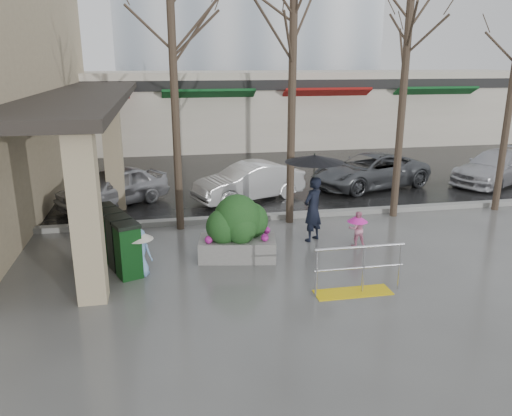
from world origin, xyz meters
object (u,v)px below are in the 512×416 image
object	(u,v)px
woman	(314,185)
planter	(238,228)
car_d	(496,167)
car_a	(113,187)
child_blue	(140,248)
handrail	(357,276)
car_b	(249,182)
tree_midwest	(293,35)
tree_mideast	(407,50)
news_boxes	(116,239)
car_c	(370,171)
child_pink	(357,226)
tree_west	(172,40)

from	to	relation	value
woman	planter	world-z (taller)	woman
car_d	planter	bearing A→B (deg)	-89.28
car_a	child_blue	bearing A→B (deg)	-24.62
handrail	car_a	world-z (taller)	car_a
handrail	car_b	xyz separation A→B (m)	(-0.90, 7.45, 0.25)
tree_midwest	car_d	xyz separation A→B (m)	(9.06, 3.20, -4.60)
tree_mideast	news_boxes	distance (m)	9.40
car_c	car_b	bearing A→B (deg)	-96.07
handrail	car_b	bearing A→B (deg)	96.90
child_pink	news_boxes	distance (m)	5.96
tree_midwest	car_a	distance (m)	7.51
tree_midwest	planter	xyz separation A→B (m)	(-1.94, -2.49, -4.47)
handrail	tree_west	bearing A→B (deg)	124.99
tree_west	car_d	xyz separation A→B (m)	(12.26, 3.20, -4.45)
child_blue	car_a	distance (m)	5.95
tree_midwest	child_blue	world-z (taller)	tree_midwest
handrail	car_c	world-z (taller)	car_c
tree_west	news_boxes	distance (m)	5.27
handrail	planter	xyz separation A→B (m)	(-2.10, 2.31, 0.38)
car_b	tree_west	bearing A→B (deg)	-63.77
handrail	planter	world-z (taller)	planter
handrail	tree_midwest	world-z (taller)	tree_midwest
child_blue	car_d	xyz separation A→B (m)	(13.26, 6.27, -0.01)
tree_mideast	child_blue	xyz separation A→B (m)	(-7.50, -3.07, -4.22)
child_pink	car_a	world-z (taller)	car_a
news_boxes	car_c	bearing A→B (deg)	11.77
child_pink	car_d	bearing A→B (deg)	-139.21
tree_west	tree_midwest	xyz separation A→B (m)	(3.20, 0.00, 0.15)
tree_mideast	news_boxes	xyz separation A→B (m)	(-8.07, -2.32, -4.24)
car_b	car_d	distance (m)	9.82
car_a	car_c	xyz separation A→B (m)	(9.24, 0.73, 0.00)
tree_west	tree_mideast	size ratio (longest dim) A/B	1.05
woman	child_pink	bearing A→B (deg)	112.53
woman	car_c	world-z (taller)	woman
child_blue	car_a	xyz separation A→B (m)	(-1.03, 5.86, -0.01)
child_pink	child_blue	world-z (taller)	child_blue
woman	child_blue	xyz separation A→B (m)	(-4.39, -1.44, -0.87)
handrail	car_d	xyz separation A→B (m)	(8.90, 8.00, 0.25)
news_boxes	car_c	size ratio (longest dim) A/B	0.50
woman	car_c	bearing A→B (deg)	-162.32
tree_mideast	news_boxes	size ratio (longest dim) A/B	2.88
child_pink	news_boxes	xyz separation A→B (m)	(-5.96, -0.07, 0.09)
planter	news_boxes	world-z (taller)	planter
planter	car_a	world-z (taller)	planter
tree_mideast	car_a	distance (m)	9.92
tree_midwest	car_a	world-z (taller)	tree_midwest
child_pink	tree_west	bearing A→B (deg)	-20.94
tree_mideast	car_c	xyz separation A→B (m)	(0.70, 3.52, -4.23)
tree_west	car_a	xyz separation A→B (m)	(-2.03, 2.79, -4.45)
planter	car_d	xyz separation A→B (m)	(11.00, 5.69, -0.13)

